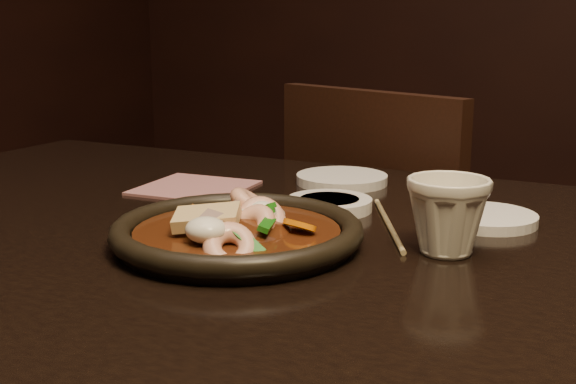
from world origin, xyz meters
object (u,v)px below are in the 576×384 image
at_px(table, 354,330).
at_px(chair, 405,296).
at_px(plate, 237,233).
at_px(tea_cup, 448,213).

bearing_deg(table, chair, 101.97).
bearing_deg(plate, tea_cup, 18.88).
bearing_deg(tea_cup, plate, -161.12).
distance_m(table, tea_cup, 0.15).
distance_m(chair, plate, 0.69).
xyz_separation_m(table, chair, (-0.13, 0.61, -0.20)).
xyz_separation_m(table, plate, (-0.13, -0.01, 0.09)).
xyz_separation_m(chair, plate, (0.00, -0.62, 0.29)).
height_order(plate, tea_cup, tea_cup).
relative_size(table, tea_cup, 18.82).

